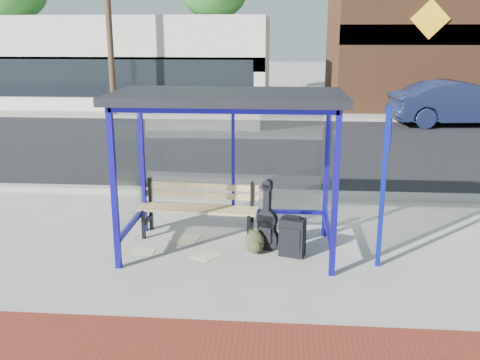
# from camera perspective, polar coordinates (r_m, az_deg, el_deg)

# --- Properties ---
(ground) EXTENTS (120.00, 120.00, 0.00)m
(ground) POSITION_cam_1_polar(r_m,az_deg,el_deg) (8.29, -1.19, -7.51)
(ground) COLOR #B2ADA0
(ground) RESTS_ON ground
(brick_paver_strip) EXTENTS (60.00, 1.00, 0.01)m
(brick_paver_strip) POSITION_cam_1_polar(r_m,az_deg,el_deg) (5.99, -3.82, -17.09)
(brick_paver_strip) COLOR maroon
(brick_paver_strip) RESTS_ON ground
(curb_near) EXTENTS (60.00, 0.25, 0.12)m
(curb_near) POSITION_cam_1_polar(r_m,az_deg,el_deg) (10.99, 0.33, -1.39)
(curb_near) COLOR gray
(curb_near) RESTS_ON ground
(street_asphalt) EXTENTS (60.00, 10.00, 0.00)m
(street_asphalt) POSITION_cam_1_polar(r_m,az_deg,el_deg) (15.95, 1.72, 3.65)
(street_asphalt) COLOR black
(street_asphalt) RESTS_ON ground
(curb_far) EXTENTS (60.00, 0.25, 0.12)m
(curb_far) POSITION_cam_1_polar(r_m,az_deg,el_deg) (20.96, 2.45, 6.60)
(curb_far) COLOR gray
(curb_far) RESTS_ON ground
(far_sidewalk) EXTENTS (60.00, 4.00, 0.01)m
(far_sidewalk) POSITION_cam_1_polar(r_m,az_deg,el_deg) (22.84, 2.64, 7.17)
(far_sidewalk) COLOR #B2ADA0
(far_sidewalk) RESTS_ON ground
(bus_shelter) EXTENTS (3.30, 1.80, 2.42)m
(bus_shelter) POSITION_cam_1_polar(r_m,az_deg,el_deg) (7.80, -1.22, 6.87)
(bus_shelter) COLOR #150E9D
(bus_shelter) RESTS_ON ground
(storefront_white) EXTENTS (18.00, 6.04, 4.00)m
(storefront_white) POSITION_cam_1_polar(r_m,az_deg,el_deg) (27.42, -16.65, 12.11)
(storefront_white) COLOR silver
(storefront_white) RESTS_ON ground
(storefront_brown) EXTENTS (10.00, 7.08, 6.40)m
(storefront_brown) POSITION_cam_1_polar(r_m,az_deg,el_deg) (27.07, 20.77, 14.29)
(storefront_brown) COLOR #59331E
(storefront_brown) RESTS_ON ground
(utility_pole_west) EXTENTS (1.60, 0.24, 8.00)m
(utility_pole_west) POSITION_cam_1_polar(r_m,az_deg,el_deg) (22.09, -13.88, 17.17)
(utility_pole_west) COLOR #4C3826
(utility_pole_west) RESTS_ON ground
(bench) EXTENTS (1.96, 0.59, 0.91)m
(bench) POSITION_cam_1_polar(r_m,az_deg,el_deg) (8.74, -4.42, -2.71)
(bench) COLOR black
(bench) RESTS_ON ground
(guitar_bag) EXTENTS (0.39, 0.25, 1.05)m
(guitar_bag) POSITION_cam_1_polar(r_m,az_deg,el_deg) (8.20, 2.88, -4.91)
(guitar_bag) COLOR black
(guitar_bag) RESTS_ON ground
(suitcase) EXTENTS (0.42, 0.33, 0.64)m
(suitcase) POSITION_cam_1_polar(r_m,az_deg,el_deg) (8.02, 5.60, -6.11)
(suitcase) COLOR black
(suitcase) RESTS_ON ground
(backpack) EXTENTS (0.34, 0.32, 0.35)m
(backpack) POSITION_cam_1_polar(r_m,az_deg,el_deg) (8.14, 1.60, -6.68)
(backpack) COLOR #32331C
(backpack) RESTS_ON ground
(sign_post) EXTENTS (0.13, 0.28, 2.29)m
(sign_post) POSITION_cam_1_polar(r_m,az_deg,el_deg) (7.60, 15.14, 0.09)
(sign_post) COLOR #0E179A
(sign_post) RESTS_ON ground
(newspaper_a) EXTENTS (0.35, 0.27, 0.01)m
(newspaper_a) POSITION_cam_1_polar(r_m,az_deg,el_deg) (8.38, -10.26, -7.50)
(newspaper_a) COLOR white
(newspaper_a) RESTS_ON ground
(newspaper_b) EXTENTS (0.49, 0.51, 0.01)m
(newspaper_b) POSITION_cam_1_polar(r_m,az_deg,el_deg) (8.10, -3.54, -8.07)
(newspaper_b) COLOR white
(newspaper_b) RESTS_ON ground
(newspaper_c) EXTENTS (0.39, 0.46, 0.01)m
(newspaper_c) POSITION_cam_1_polar(r_m,az_deg,el_deg) (8.75, -5.61, -6.30)
(newspaper_c) COLOR white
(newspaper_c) RESTS_ON ground
(parked_car) EXTENTS (5.05, 2.23, 1.61)m
(parked_car) POSITION_cam_1_polar(r_m,az_deg,el_deg) (21.05, 22.39, 7.57)
(parked_car) COLOR #182044
(parked_car) RESTS_ON ground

